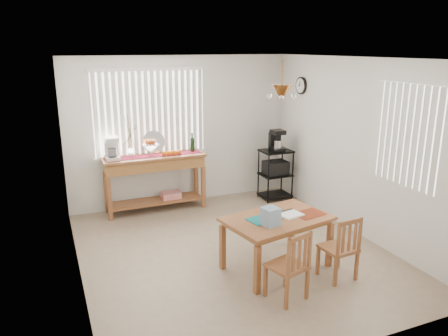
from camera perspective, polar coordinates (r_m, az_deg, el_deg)
name	(u,v)px	position (r m, az deg, el deg)	size (l,w,h in m)	color
ground	(233,252)	(6.15, 1.14, -10.90)	(4.00, 4.50, 0.01)	#9C846A
room_shell	(233,131)	(5.62, 1.20, 4.85)	(4.20, 4.70, 2.70)	silver
sideboard	(155,169)	(7.49, -8.96, -0.19)	(1.72, 0.48, 0.97)	#945932
sideboard_items	(138,148)	(7.35, -11.15, 2.57)	(1.63, 0.41, 0.74)	maroon
wire_cart	(275,170)	(8.07, 6.74, -0.21)	(0.54, 0.43, 0.92)	black
cart_items	(276,141)	(7.95, 6.83, 3.57)	(0.22, 0.26, 0.38)	black
dining_table	(277,223)	(5.54, 6.95, -7.18)	(1.41, 1.05, 0.68)	#945932
table_items	(276,216)	(5.33, 6.76, -6.26)	(1.05, 0.47, 0.22)	#136C6F
chair_left	(289,266)	(4.98, 8.54, -12.58)	(0.47, 0.47, 0.82)	#945932
chair_right	(340,248)	(5.51, 14.95, -10.10)	(0.40, 0.40, 0.82)	#945932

